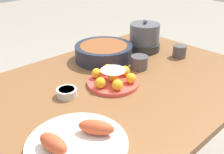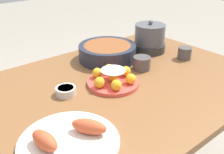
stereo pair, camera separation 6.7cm
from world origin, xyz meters
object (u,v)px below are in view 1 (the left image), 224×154
object	(u,v)px
sauce_bowl	(67,92)
warming_pot	(144,38)
serving_bowl	(104,52)
seafood_platter	(77,142)
cake_plate	(113,79)
cup_far	(180,51)
dining_table	(111,105)
cup_near	(139,62)

from	to	relation	value
sauce_bowl	warming_pot	bearing A→B (deg)	11.33
serving_bowl	warming_pot	world-z (taller)	warming_pot
serving_bowl	seafood_platter	bearing A→B (deg)	-138.81
warming_pot	seafood_platter	bearing A→B (deg)	-153.16
cake_plate	serving_bowl	xyz separation A→B (m)	(0.15, 0.23, 0.02)
cup_far	warming_pot	xyz separation A→B (m)	(-0.06, 0.20, 0.04)
dining_table	sauce_bowl	xyz separation A→B (m)	(-0.19, 0.06, 0.12)
dining_table	cup_far	world-z (taller)	cup_far
sauce_bowl	cup_near	xyz separation A→B (m)	(0.41, -0.02, 0.01)
seafood_platter	cup_far	distance (m)	0.85
cake_plate	cup_near	size ratio (longest dim) A/B	2.67
sauce_bowl	dining_table	bearing A→B (deg)	-17.97
serving_bowl	seafood_platter	distance (m)	0.67
dining_table	serving_bowl	size ratio (longest dim) A/B	4.67
sauce_bowl	seafood_platter	distance (m)	0.30
seafood_platter	cup_near	world-z (taller)	same
sauce_bowl	cup_near	bearing A→B (deg)	-3.27
cake_plate	cup_far	distance (m)	0.48
cake_plate	seafood_platter	xyz separation A→B (m)	(-0.35, -0.21, -0.01)
dining_table	cake_plate	distance (m)	0.13
cake_plate	cup_near	distance (m)	0.21
seafood_platter	warming_pot	world-z (taller)	warming_pot
seafood_platter	sauce_bowl	bearing A→B (deg)	61.04
dining_table	seafood_platter	xyz separation A→B (m)	(-0.33, -0.20, 0.11)
serving_bowl	warming_pot	xyz separation A→B (m)	(0.26, -0.05, 0.03)
serving_bowl	cup_far	distance (m)	0.41
seafood_platter	cup_far	bearing A→B (deg)	12.81
cake_plate	seafood_platter	size ratio (longest dim) A/B	0.72
serving_bowl	sauce_bowl	size ratio (longest dim) A/B	3.59
sauce_bowl	seafood_platter	size ratio (longest dim) A/B	0.27
dining_table	serving_bowl	world-z (taller)	serving_bowl
seafood_platter	warming_pot	xyz separation A→B (m)	(0.76, 0.39, 0.06)
cup_far	warming_pot	distance (m)	0.21
cup_far	cake_plate	bearing A→B (deg)	177.51
dining_table	serving_bowl	bearing A→B (deg)	54.37
sauce_bowl	seafood_platter	world-z (taller)	seafood_platter
serving_bowl	sauce_bowl	xyz separation A→B (m)	(-0.36, -0.18, -0.03)
dining_table	sauce_bowl	distance (m)	0.23
cake_plate	warming_pot	size ratio (longest dim) A/B	1.25
sauce_bowl	warming_pot	size ratio (longest dim) A/B	0.46
cup_near	cup_far	world-z (taller)	same
dining_table	cup_far	xyz separation A→B (m)	(0.49, -0.01, 0.13)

